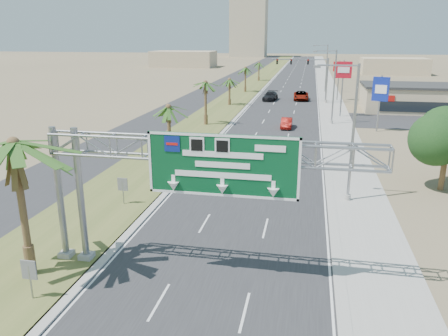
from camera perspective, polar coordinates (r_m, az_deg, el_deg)
name	(u,v)px	position (r m, az deg, el deg)	size (l,w,h in m)	color
road	(294,82)	(120.25, 9.13, 11.08)	(12.00, 300.00, 0.02)	#28282B
sidewalk_right	(327,82)	(120.25, 13.25, 10.87)	(4.00, 300.00, 0.10)	#9E9B93
median_grass	(257,81)	(121.02, 4.31, 11.30)	(7.00, 300.00, 0.12)	#505C28
opposing_road	(231,80)	(122.05, 0.98, 11.37)	(8.00, 300.00, 0.02)	#28282B
sign_gantry	(192,160)	(21.05, -4.15, 1.01)	(16.75, 1.24, 7.50)	gray
palm_near	(13,144)	(22.71, -25.81, 2.80)	(5.70, 5.70, 8.35)	brown
palm_row_b	(168,108)	(44.37, -7.28, 7.82)	(3.99, 3.99, 5.95)	brown
palm_row_c	(205,83)	(59.54, -2.45, 10.98)	(3.99, 3.99, 6.75)	brown
palm_row_d	(230,80)	(77.20, 0.73, 11.42)	(3.99, 3.99, 5.45)	brown
palm_row_e	(245,68)	(95.83, 2.83, 12.88)	(3.99, 3.99, 6.15)	brown
palm_row_f	(259,63)	(120.60, 4.60, 13.49)	(3.99, 3.99, 5.75)	brown
streetlight_near	(350,139)	(32.52, 16.10, 3.61)	(3.27, 0.44, 10.00)	gray
streetlight_mid	(332,90)	(62.08, 13.96, 9.85)	(3.27, 0.44, 10.00)	gray
streetlight_far	(325,70)	(97.90, 13.09, 12.33)	(3.27, 0.44, 10.00)	gray
signal_mast	(316,76)	(81.87, 11.88, 11.69)	(10.28, 0.71, 8.00)	gray
store_building	(421,99)	(78.26, 24.30, 8.24)	(18.00, 10.00, 4.00)	tan
median_signback_a	(29,273)	(22.30, -24.09, -12.38)	(0.75, 0.08, 2.08)	gray
median_signback_b	(123,186)	(32.14, -13.09, -2.34)	(0.75, 0.08, 2.08)	gray
tower_distant	(249,25)	(262.18, 3.26, 18.14)	(20.00, 16.00, 35.00)	#B8AC8B
building_distant_left	(184,59)	(176.84, -5.30, 13.99)	(24.00, 14.00, 6.00)	tan
building_distant_right	(394,66)	(152.07, 21.28, 12.29)	(20.00, 12.00, 5.00)	tan
car_left_lane	(228,170)	(37.45, 0.48, -0.23)	(1.81, 4.51, 1.54)	black
car_mid_lane	(287,123)	(58.80, 8.17, 5.83)	(1.42, 4.08, 1.34)	maroon
car_right_lane	(301,96)	(85.33, 10.03, 9.27)	(2.74, 5.94, 1.65)	gray
car_far	(270,96)	(84.17, 6.07, 9.32)	(2.28, 5.61, 1.63)	black
pole_sign_red_near	(343,73)	(68.17, 15.32, 11.89)	(2.41, 0.39, 8.37)	gray
pole_sign_blue	(381,91)	(58.81, 19.77, 9.44)	(1.98, 0.96, 7.10)	gray
pole_sign_red_far	(339,69)	(85.80, 14.81, 12.34)	(2.18, 0.99, 7.38)	gray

